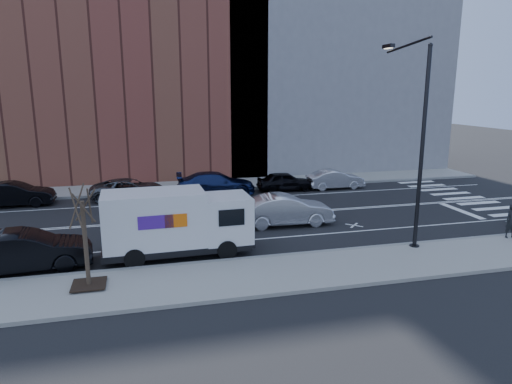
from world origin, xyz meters
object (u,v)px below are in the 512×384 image
far_parked_b (15,194)px  pedestrian (512,221)px  driving_sedan (286,210)px  fedex_van (176,222)px

far_parked_b → pedestrian: pedestrian is taller
far_parked_b → pedestrian: size_ratio=2.77×
driving_sedan → pedestrian: pedestrian is taller
fedex_van → pedestrian: bearing=-8.2°
fedex_van → far_parked_b: fedex_van is taller
pedestrian → fedex_van: bearing=-177.8°
fedex_van → far_parked_b: (-9.16, 11.30, -0.78)m
fedex_van → driving_sedan: bearing=27.3°
fedex_van → pedestrian: size_ratio=3.90×
fedex_van → driving_sedan: size_ratio=1.29×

